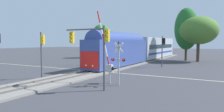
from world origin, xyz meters
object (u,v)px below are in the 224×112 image
Objects in this scene: crossing_gate_near at (108,61)px; traffic_signal_far_side at (163,46)px; crossing_signal_mast at (119,59)px; traffic_signal_near_right at (92,42)px; crossing_gate_far at (93,54)px; elm_centre_background at (186,29)px; commuter_train at (141,48)px; oak_far_right at (199,30)px; pine_left_background at (101,35)px; traffic_signal_median at (42,47)px.

traffic_signal_far_side is (1.12, 15.01, 1.12)m from crossing_gate_near.
crossing_signal_mast is 0.76× the size of traffic_signal_near_right.
elm_centre_background is at bearing 53.11° from crossing_gate_far.
elm_centre_background reaches higher than commuter_train.
crossing_gate_near is 1.12× the size of crossing_gate_far.
traffic_signal_far_side is at bearing 90.50° from crossing_signal_mast.
oak_far_right reaches higher than commuter_train.
crossing_gate_far is 21.82m from oak_far_right.
oak_far_right is at bearing 0.75° from pine_left_background.
traffic_signal_far_side is 13.40m from oak_far_right.
crossing_gate_far reaches higher than commuter_train.
pine_left_background reaches higher than traffic_signal_near_right.
crossing_gate_near is at bearing -50.39° from crossing_gate_far.
pine_left_background is (-18.94, 12.23, 2.37)m from traffic_signal_far_side.
traffic_signal_far_side is at bearing 13.71° from crossing_gate_far.
oak_far_right is (4.77, 30.29, 2.32)m from traffic_signal_near_right.
commuter_train reaches higher than crossing_signal_mast.
crossing_signal_mast is 15.40m from traffic_signal_far_side.
traffic_signal_median is 0.45× the size of elm_centre_background.
crossing_gate_far is 13.90m from traffic_signal_median.
traffic_signal_far_side is at bearing -106.50° from oak_far_right.
elm_centre_background is (1.05, 29.23, 4.25)m from crossing_signal_mast.
oak_far_right reaches higher than traffic_signal_near_right.
commuter_train is at bearing -22.78° from pine_left_background.
elm_centre_background is (9.72, 30.16, 3.35)m from traffic_signal_median.
crossing_gate_far is at bearing -126.89° from elm_centre_background.
crossing_gate_near is 29.31m from elm_centre_background.
crossing_gate_near is at bearing -56.81° from pine_left_background.
traffic_signal_near_right is (-1.05, -17.77, 0.67)m from traffic_signal_far_side.
oak_far_right is at bearing 29.80° from commuter_train.
traffic_signal_median is (-2.36, -23.17, 0.55)m from commuter_train.
traffic_signal_median is at bearing -170.07° from crossing_gate_near.
oak_far_right is at bearing 67.00° from traffic_signal_median.
commuter_train is 4.27× the size of oak_far_right.
traffic_signal_median reaches higher than crossing_signal_mast.
commuter_train is 7.40× the size of traffic_signal_near_right.
elm_centre_background is at bearing 85.10° from traffic_signal_far_side.
crossing_signal_mast is 8.76m from traffic_signal_median.
crossing_gate_near is 7.62m from traffic_signal_median.
traffic_signal_median is at bearing -173.91° from crossing_signal_mast.
elm_centre_background is at bearing 72.14° from traffic_signal_median.
crossing_signal_mast is at bearing -97.30° from oak_far_right.
traffic_signal_median is 30.47m from pine_left_background.
elm_centre_background is at bearing 85.94° from traffic_signal_near_right.
traffic_signal_near_right is (0.07, -2.76, 1.79)m from crossing_gate_near.
oak_far_right is at bearing 45.56° from crossing_gate_far.
oak_far_right is at bearing 73.50° from traffic_signal_far_side.
crossing_gate_near is (5.05, -21.88, -0.65)m from commuter_train.
elm_centre_background reaches higher than crossing_gate_near.
pine_left_background is (-10.41, 28.54, 2.28)m from traffic_signal_median.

